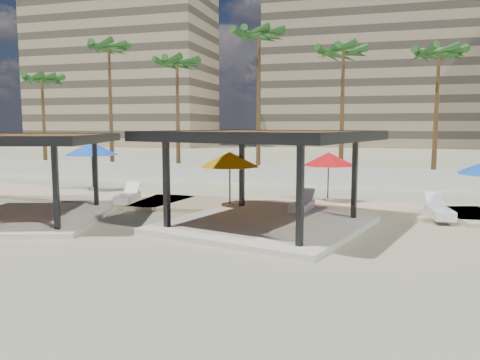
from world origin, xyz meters
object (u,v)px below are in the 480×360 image
at_px(pavilion_west, 15,170).
at_px(lounger_a, 128,197).
at_px(lounger_c, 439,211).
at_px(umbrella_c, 329,159).
at_px(pavilion_central, 265,170).
at_px(lounger_b, 302,205).

distance_m(pavilion_west, lounger_a, 5.53).
height_order(pavilion_west, lounger_c, pavilion_west).
relative_size(pavilion_west, umbrella_c, 2.51).
bearing_deg(lounger_a, pavilion_west, 140.72).
bearing_deg(lounger_c, pavilion_central, 108.63).
bearing_deg(pavilion_west, lounger_b, 5.63).
xyz_separation_m(pavilion_west, lounger_a, (2.40, 4.68, -1.72)).
height_order(pavilion_central, pavilion_west, pavilion_central).
xyz_separation_m(pavilion_west, umbrella_c, (11.83, 7.69, 0.13)).
xyz_separation_m(pavilion_west, lounger_b, (10.99, 4.68, -1.73)).
bearing_deg(lounger_a, lounger_b, -102.12).
distance_m(pavilion_central, umbrella_c, 6.41).
bearing_deg(umbrella_c, lounger_c, -32.22).
bearing_deg(umbrella_c, lounger_b, -105.48).
height_order(lounger_b, lounger_c, lounger_c).
bearing_deg(umbrella_c, pavilion_west, -146.96).
height_order(umbrella_c, lounger_a, umbrella_c).
xyz_separation_m(lounger_a, lounger_c, (14.20, 0.00, 0.01)).
xyz_separation_m(pavilion_west, lounger_c, (16.61, 4.68, -1.72)).
relative_size(pavilion_central, umbrella_c, 2.57).
height_order(lounger_a, lounger_b, lounger_a).
bearing_deg(pavilion_central, lounger_b, 88.40).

